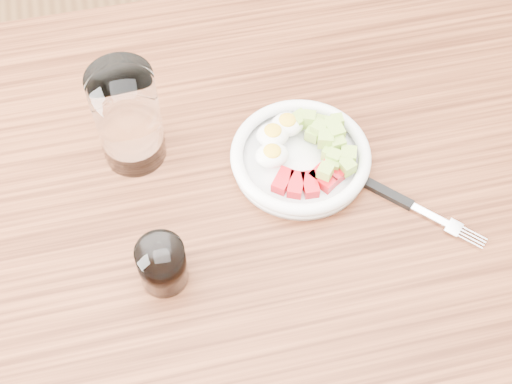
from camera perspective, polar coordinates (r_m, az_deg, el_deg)
dining_table at (r=1.07m, az=0.64°, el=-4.16°), size 1.50×0.90×0.77m
bowl at (r=1.01m, az=3.61°, el=3.02°), size 0.20×0.20×0.05m
fork at (r=1.01m, az=11.29°, el=-0.54°), size 0.16×0.16×0.01m
water_glass at (r=0.99m, az=-10.23°, el=5.89°), size 0.09×0.09×0.16m
coffee_glass at (r=0.91m, az=-7.51°, el=-5.78°), size 0.06×0.06×0.07m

